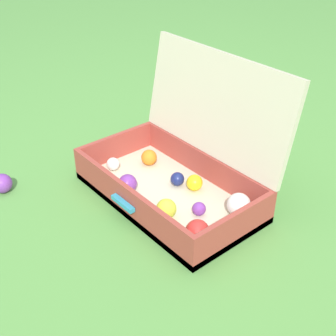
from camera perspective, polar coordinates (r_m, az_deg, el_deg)
ground_plane at (r=1.68m, az=1.78°, el=-3.22°), size 16.00×16.00×0.00m
open_suitcase at (r=1.62m, az=1.80°, el=-0.01°), size 0.67×0.47×0.49m
stray_ball_on_grass at (r=1.78m, az=-20.02°, el=-1.82°), size 0.07×0.07×0.07m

